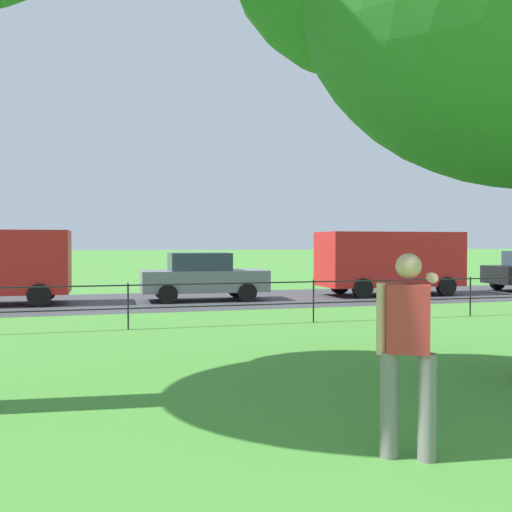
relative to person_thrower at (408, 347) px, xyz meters
The scene contains 5 objects.
street_strip 14.61m from the person_thrower, 97.22° to the left, with size 80.00×6.29×0.01m, color #424247.
park_fence 8.64m from the person_thrower, 102.25° to the left, with size 34.14×0.04×1.00m.
person_thrower is the anchor object (origin of this frame).
car_grey_center 14.29m from the person_thrower, 86.41° to the left, with size 4.05×1.91×1.54m.
panel_van_far_right 16.34m from the person_thrower, 62.00° to the left, with size 5.01×2.11×2.24m.
Camera 1 is at (-0.82, 0.61, 1.87)m, focal length 41.64 mm.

